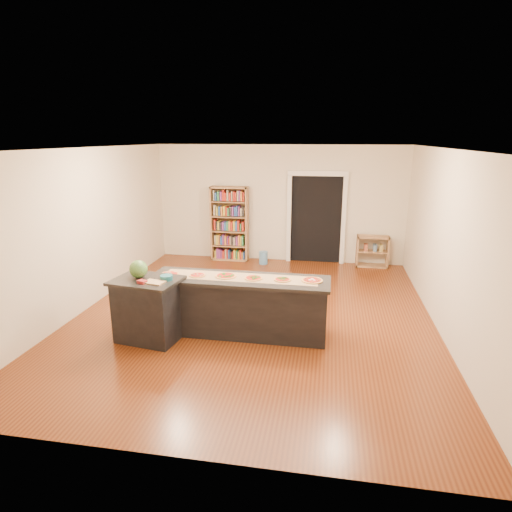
% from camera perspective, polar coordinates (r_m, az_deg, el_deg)
% --- Properties ---
extents(room, '(6.00, 7.00, 2.80)m').
position_cam_1_polar(room, '(7.04, -0.28, 2.70)').
color(room, beige).
rests_on(room, ground).
extents(doorway, '(1.40, 0.09, 2.21)m').
position_cam_1_polar(doorway, '(10.38, 8.04, 5.64)').
color(doorway, black).
rests_on(doorway, room).
extents(kitchen_island, '(2.75, 0.74, 0.91)m').
position_cam_1_polar(kitchen_island, '(6.66, -2.19, -6.61)').
color(kitchen_island, black).
rests_on(kitchen_island, ground).
extents(side_counter, '(0.97, 0.71, 0.96)m').
position_cam_1_polar(side_counter, '(6.65, -14.16, -6.90)').
color(side_counter, black).
rests_on(side_counter, ground).
extents(bookshelf, '(0.91, 0.32, 1.82)m').
position_cam_1_polar(bookshelf, '(10.53, -3.54, 4.30)').
color(bookshelf, '#A57A50').
rests_on(bookshelf, ground).
extents(low_shelf, '(0.74, 0.32, 0.74)m').
position_cam_1_polar(low_shelf, '(10.43, 15.24, 0.61)').
color(low_shelf, '#A57A50').
rests_on(low_shelf, ground).
extents(waste_bin, '(0.21, 0.21, 0.31)m').
position_cam_1_polar(waste_bin, '(10.33, 0.98, -0.23)').
color(waste_bin, '#5286B8').
rests_on(waste_bin, ground).
extents(kraft_paper, '(2.38, 0.44, 0.00)m').
position_cam_1_polar(kraft_paper, '(6.53, -2.18, -2.85)').
color(kraft_paper, '#98754E').
rests_on(kraft_paper, kitchen_island).
extents(watermelon, '(0.27, 0.27, 0.27)m').
position_cam_1_polar(watermelon, '(6.55, -15.41, -1.69)').
color(watermelon, '#144214').
rests_on(watermelon, side_counter).
extents(cutting_board, '(0.32, 0.24, 0.02)m').
position_cam_1_polar(cutting_board, '(6.30, -13.41, -3.42)').
color(cutting_board, tan).
rests_on(cutting_board, side_counter).
extents(package_red, '(0.15, 0.13, 0.04)m').
position_cam_1_polar(package_red, '(6.32, -14.94, -3.33)').
color(package_red, maroon).
rests_on(package_red, side_counter).
extents(package_teal, '(0.18, 0.18, 0.07)m').
position_cam_1_polar(package_teal, '(6.38, -11.85, -2.83)').
color(package_teal, '#195966').
rests_on(package_teal, side_counter).
extents(pizza_a, '(0.30, 0.30, 0.02)m').
position_cam_1_polar(pizza_a, '(6.77, -11.43, -2.38)').
color(pizza_a, '#DEA555').
rests_on(pizza_a, kitchen_island).
extents(pizza_b, '(0.25, 0.25, 0.02)m').
position_cam_1_polar(pizza_b, '(6.65, -7.83, -2.55)').
color(pizza_b, '#DEA555').
rests_on(pizza_b, kitchen_island).
extents(pizza_c, '(0.32, 0.32, 0.02)m').
position_cam_1_polar(pizza_c, '(6.57, -4.06, -2.65)').
color(pizza_c, '#DEA555').
rests_on(pizza_c, kitchen_island).
extents(pizza_d, '(0.28, 0.28, 0.02)m').
position_cam_1_polar(pizza_d, '(6.45, -0.35, -2.96)').
color(pizza_d, '#DEA555').
rests_on(pizza_d, kitchen_island).
extents(pizza_e, '(0.28, 0.28, 0.02)m').
position_cam_1_polar(pizza_e, '(6.40, 3.54, -3.15)').
color(pizza_e, '#DEA555').
rests_on(pizza_e, kitchen_island).
extents(pizza_f, '(0.31, 0.31, 0.02)m').
position_cam_1_polar(pizza_f, '(6.41, 7.48, -3.23)').
color(pizza_f, '#DEA555').
rests_on(pizza_f, kitchen_island).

